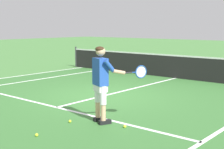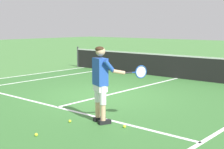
{
  "view_description": "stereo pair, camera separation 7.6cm",
  "coord_description": "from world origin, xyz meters",
  "px_view_note": "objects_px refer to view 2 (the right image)",
  "views": [
    {
      "loc": [
        6.57,
        -7.48,
        2.15
      ],
      "look_at": [
        1.82,
        -1.82,
        1.05
      ],
      "focal_mm": 52.31,
      "sensor_mm": 36.0,
      "label": 1
    },
    {
      "loc": [
        6.63,
        -7.43,
        2.15
      ],
      "look_at": [
        1.82,
        -1.82,
        1.05
      ],
      "focal_mm": 52.31,
      "sensor_mm": 36.0,
      "label": 2
    }
  ],
  "objects_px": {
    "tennis_ball_near_feet": "(124,126)",
    "tennis_ball_mid_court": "(70,121)",
    "tennis_player": "(102,79)",
    "tennis_ball_by_baseline": "(36,135)"
  },
  "relations": [
    {
      "from": "tennis_ball_near_feet",
      "to": "tennis_ball_mid_court",
      "type": "height_order",
      "value": "same"
    },
    {
      "from": "tennis_player",
      "to": "tennis_ball_near_feet",
      "type": "bearing_deg",
      "value": 2.46
    },
    {
      "from": "tennis_player",
      "to": "tennis_ball_near_feet",
      "type": "relative_size",
      "value": 25.95
    },
    {
      "from": "tennis_ball_near_feet",
      "to": "tennis_ball_by_baseline",
      "type": "relative_size",
      "value": 1.0
    },
    {
      "from": "tennis_ball_mid_court",
      "to": "tennis_ball_near_feet",
      "type": "bearing_deg",
      "value": 22.86
    },
    {
      "from": "tennis_player",
      "to": "tennis_ball_by_baseline",
      "type": "bearing_deg",
      "value": -103.3
    },
    {
      "from": "tennis_ball_near_feet",
      "to": "tennis_player",
      "type": "bearing_deg",
      "value": -177.54
    },
    {
      "from": "tennis_player",
      "to": "tennis_ball_by_baseline",
      "type": "distance_m",
      "value": 1.83
    },
    {
      "from": "tennis_ball_by_baseline",
      "to": "tennis_player",
      "type": "bearing_deg",
      "value": 76.7
    },
    {
      "from": "tennis_player",
      "to": "tennis_ball_mid_court",
      "type": "distance_m",
      "value": 1.19
    }
  ]
}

